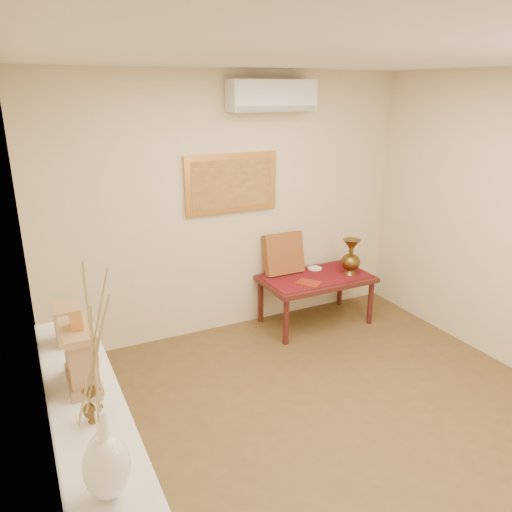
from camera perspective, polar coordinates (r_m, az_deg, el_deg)
floor at (r=4.03m, az=11.20°, el=-20.48°), size 4.50×4.50×0.00m
ceiling at (r=3.15m, az=14.47°, el=21.40°), size 4.50×4.50×0.00m
wall_back at (r=5.22m, az=-2.89°, el=5.67°), size 4.00×0.02×2.70m
wall_left at (r=2.69m, az=-23.57°, el=-8.84°), size 0.02×4.50×2.70m
white_vase at (r=1.98m, az=-17.66°, el=-14.18°), size 0.19×0.19×0.99m
candlestick at (r=2.50m, az=-17.48°, el=-17.38°), size 0.10×0.10×0.21m
brass_urn_small at (r=2.62m, az=-18.21°, el=-15.50°), size 0.10×0.10×0.22m
table_cloth at (r=5.52m, az=6.92°, el=-2.33°), size 1.14×0.59×0.01m
brass_urn_tall at (r=5.57m, az=10.80°, el=0.33°), size 0.21×0.21×0.48m
plate at (r=5.74m, az=6.72°, el=-1.40°), size 0.16×0.16×0.01m
menu at (r=5.31m, az=6.05°, el=-3.08°), size 0.29×0.31×0.01m
cushion at (r=5.51m, az=3.17°, el=0.27°), size 0.45×0.19×0.46m
display_ledge at (r=3.16m, az=-18.01°, el=-22.34°), size 0.37×2.02×0.98m
mantel_clock at (r=2.90m, az=-19.40°, el=-10.59°), size 0.17×0.36×0.41m
wooden_chest at (r=3.40m, az=-20.71°, el=-7.26°), size 0.16×0.21×0.24m
low_table at (r=5.55m, az=6.89°, el=-3.00°), size 1.20×0.70×0.55m
painting at (r=5.14m, az=-2.81°, el=8.33°), size 1.00×0.06×0.60m
ac_unit at (r=5.14m, az=1.82°, el=17.85°), size 0.90×0.25×0.30m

